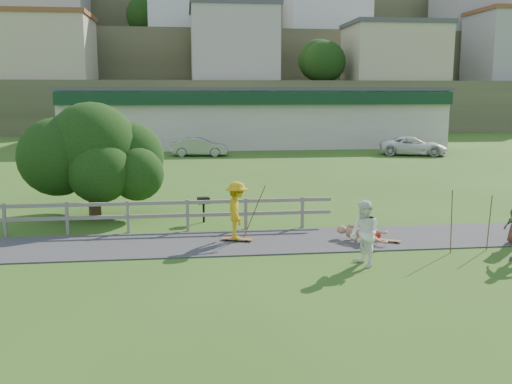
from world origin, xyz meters
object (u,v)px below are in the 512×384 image
at_px(car_silver, 200,147).
at_px(car_white, 413,146).
at_px(skater_fallen, 362,233).
at_px(tree, 93,168).
at_px(skater_rider, 237,214).
at_px(bbq, 204,210).
at_px(spectator_a, 364,234).

xyz_separation_m(car_silver, car_white, (16.00, -1.41, 0.01)).
xyz_separation_m(skater_fallen, tree, (-8.97, 5.14, 1.53)).
xyz_separation_m(skater_rider, tree, (-5.08, 4.53, 0.92)).
relative_size(car_silver, bbq, 4.52).
relative_size(skater_rider, car_silver, 0.44).
bearing_deg(car_white, skater_fallen, 171.47).
relative_size(spectator_a, car_silver, 0.44).
height_order(car_silver, car_white, car_white).
bearing_deg(car_white, spectator_a, 172.25).
distance_m(car_white, bbq, 26.35).
distance_m(spectator_a, tree, 11.21).
relative_size(skater_fallen, tree, 0.31).
xyz_separation_m(skater_rider, skater_fallen, (3.89, -0.61, -0.61)).
bearing_deg(car_silver, tree, 174.67).
relative_size(skater_rider, car_white, 0.37).
bearing_deg(bbq, car_silver, 80.45).
bearing_deg(tree, spectator_a, -42.16).
bearing_deg(skater_rider, car_white, -32.42).
height_order(car_silver, tree, tree).
distance_m(spectator_a, car_silver, 28.19).
xyz_separation_m(spectator_a, car_silver, (-3.77, 27.93, -0.23)).
height_order(spectator_a, bbq, spectator_a).
bearing_deg(skater_fallen, tree, 108.98).
bearing_deg(skater_rider, tree, 49.06).
xyz_separation_m(skater_fallen, car_silver, (-4.46, 25.57, 0.37)).
bearing_deg(car_silver, bbq, -173.90).
distance_m(tree, bbq, 4.63).
bearing_deg(car_silver, spectator_a, -165.19).
bearing_deg(bbq, skater_rider, -80.41).
relative_size(tree, bbq, 6.05).
height_order(spectator_a, car_white, spectator_a).
height_order(skater_rider, bbq, skater_rider).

